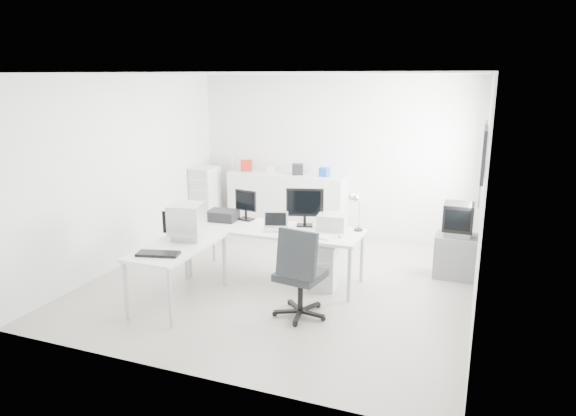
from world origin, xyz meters
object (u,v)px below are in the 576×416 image
at_px(main_desk, 275,254).
at_px(sideboard, 287,203).
at_px(lcd_monitor_large, 305,207).
at_px(inkjet_printer, 223,215).
at_px(lcd_monitor_small, 246,205).
at_px(drawer_pedestal, 324,264).
at_px(laptop, 275,223).
at_px(crt_monitor, 187,223).
at_px(tv_cabinet, 455,256).
at_px(side_desk, 179,273).
at_px(filing_cabinet, 206,198).
at_px(crt_tv, 458,220).
at_px(laser_printer, 332,222).
at_px(office_chair, 300,271).

height_order(main_desk, sideboard, sideboard).
distance_m(lcd_monitor_large, sideboard, 2.28).
distance_m(inkjet_printer, lcd_monitor_large, 1.22).
bearing_deg(main_desk, lcd_monitor_small, 155.56).
height_order(drawer_pedestal, laptop, laptop).
distance_m(crt_monitor, tv_cabinet, 3.75).
relative_size(main_desk, drawer_pedestal, 4.00).
bearing_deg(lcd_monitor_small, sideboard, 104.17).
height_order(lcd_monitor_large, tv_cabinet, lcd_monitor_large).
height_order(main_desk, lcd_monitor_large, lcd_monitor_large).
height_order(side_desk, laptop, laptop).
bearing_deg(main_desk, side_desk, -127.69).
bearing_deg(filing_cabinet, lcd_monitor_small, -45.36).
distance_m(crt_tv, filing_cabinet, 4.59).
distance_m(lcd_monitor_small, laptop, 0.70).
height_order(inkjet_printer, filing_cabinet, filing_cabinet).
bearing_deg(laser_printer, filing_cabinet, 143.59).
bearing_deg(crt_monitor, drawer_pedestal, 18.36).
bearing_deg(lcd_monitor_small, drawer_pedestal, 1.53).
bearing_deg(laser_printer, laptop, -162.16).
xyz_separation_m(main_desk, sideboard, (-0.67, 2.23, 0.16)).
height_order(office_chair, filing_cabinet, filing_cabinet).
distance_m(inkjet_printer, crt_monitor, 0.96).
height_order(crt_monitor, tv_cabinet, crt_monitor).
relative_size(main_desk, sideboard, 1.12).
distance_m(inkjet_printer, lcd_monitor_small, 0.37).
height_order(laptop, tv_cabinet, laptop).
height_order(drawer_pedestal, laser_printer, laser_printer).
bearing_deg(office_chair, lcd_monitor_large, 116.17).
height_order(inkjet_printer, office_chair, office_chair).
bearing_deg(laptop, tv_cabinet, 8.62).
bearing_deg(filing_cabinet, main_desk, -41.04).
height_order(side_desk, lcd_monitor_large, lcd_monitor_large).
xyz_separation_m(laser_printer, crt_monitor, (-1.60, -1.07, 0.11)).
relative_size(lcd_monitor_small, tv_cabinet, 0.71).
height_order(side_desk, filing_cabinet, filing_cabinet).
height_order(drawer_pedestal, filing_cabinet, filing_cabinet).
bearing_deg(side_desk, main_desk, 52.31).
bearing_deg(lcd_monitor_large, lcd_monitor_small, 163.76).
distance_m(drawer_pedestal, crt_tv, 1.98).
height_order(laser_printer, filing_cabinet, filing_cabinet).
distance_m(lcd_monitor_small, sideboard, 2.03).
xyz_separation_m(side_desk, lcd_monitor_large, (1.20, 1.35, 0.64)).
xyz_separation_m(lcd_monitor_small, lcd_monitor_large, (0.90, 0.00, 0.05)).
height_order(drawer_pedestal, office_chair, office_chair).
bearing_deg(laptop, laser_printer, 7.35).
bearing_deg(laser_printer, drawer_pedestal, -113.11).
bearing_deg(side_desk, inkjet_printer, 90.00).
height_order(office_chair, crt_tv, office_chair).
xyz_separation_m(lcd_monitor_small, laser_printer, (1.30, -0.03, -0.11)).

